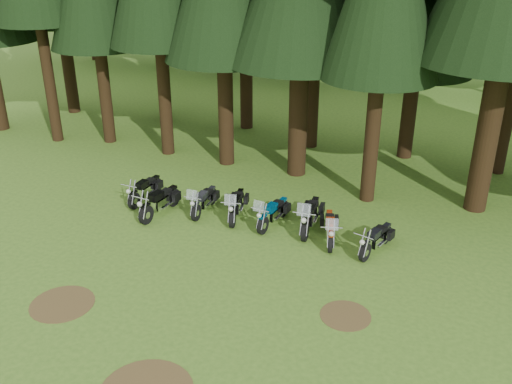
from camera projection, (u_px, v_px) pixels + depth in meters
ground at (191, 289)px, 16.65m from camera, size 120.00×120.00×0.00m
decid_2 at (224, 3)px, 38.96m from camera, size 6.72×6.53×8.40m
decid_3 at (306, 13)px, 37.47m from camera, size 6.12×5.95×7.65m
decid_4 at (405, 18)px, 36.36m from camera, size 5.93×5.76×7.41m
dirt_patch_0 at (62, 304)px, 16.00m from camera, size 1.80×1.80×0.01m
dirt_patch_1 at (345, 315)px, 15.51m from camera, size 1.40×1.40×0.01m
motorcycle_0 at (145, 190)px, 21.89m from camera, size 0.32×2.14×0.87m
motorcycle_1 at (160, 202)px, 20.82m from camera, size 0.42×2.33×0.95m
motorcycle_2 at (204, 201)px, 21.01m from camera, size 0.41×2.10×1.32m
motorcycle_3 at (237, 206)px, 20.61m from camera, size 0.77×2.22×1.40m
motorcycle_4 at (273, 213)px, 20.08m from camera, size 0.56×2.17×1.36m
motorcycle_5 at (310, 216)px, 19.76m from camera, size 0.56×2.43×1.53m
motorcycle_6 at (330, 229)px, 19.05m from camera, size 0.90×2.13×1.36m
motorcycle_7 at (376, 240)px, 18.42m from camera, size 0.69×2.03×0.84m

